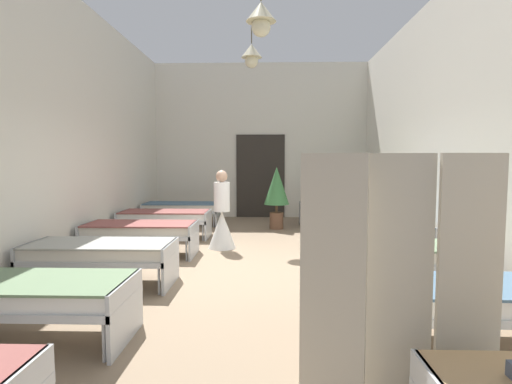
# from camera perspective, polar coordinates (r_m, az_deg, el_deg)

# --- Properties ---
(ground_plane) EXTENTS (6.68, 12.01, 0.10)m
(ground_plane) POSITION_cam_1_polar(r_m,az_deg,el_deg) (6.25, -0.38, -11.34)
(ground_plane) COLOR #8C755B
(room_shell) EXTENTS (6.48, 11.61, 4.45)m
(room_shell) POSITION_cam_1_polar(r_m,az_deg,el_deg) (7.34, -0.01, 8.98)
(room_shell) COLOR silver
(room_shell) RESTS_ON ground
(bed_left_row_1) EXTENTS (1.90, 0.84, 0.57)m
(bed_left_row_1) POSITION_cam_1_polar(r_m,az_deg,el_deg) (4.32, -29.95, -12.46)
(bed_left_row_1) COLOR #B7BCC1
(bed_left_row_1) RESTS_ON ground
(bed_right_row_1) EXTENTS (1.90, 0.84, 0.57)m
(bed_right_row_1) POSITION_cam_1_polar(r_m,az_deg,el_deg) (4.11, 27.93, -13.24)
(bed_right_row_1) COLOR #B7BCC1
(bed_right_row_1) RESTS_ON ground
(bed_left_row_2) EXTENTS (1.90, 0.84, 0.57)m
(bed_left_row_2) POSITION_cam_1_polar(r_m,az_deg,el_deg) (5.76, -21.14, -8.01)
(bed_left_row_2) COLOR #B7BCC1
(bed_left_row_2) RESTS_ON ground
(bed_right_row_2) EXTENTS (1.90, 0.84, 0.57)m
(bed_right_row_2) POSITION_cam_1_polar(r_m,az_deg,el_deg) (5.60, 20.32, -8.33)
(bed_right_row_2) COLOR #B7BCC1
(bed_right_row_2) RESTS_ON ground
(bed_left_row_3) EXTENTS (1.90, 0.84, 0.57)m
(bed_left_row_3) POSITION_cam_1_polar(r_m,az_deg,el_deg) (7.29, -16.04, -5.28)
(bed_left_row_3) COLOR #B7BCC1
(bed_left_row_3) RESTS_ON ground
(bed_right_row_3) EXTENTS (1.90, 0.84, 0.57)m
(bed_right_row_3) POSITION_cam_1_polar(r_m,az_deg,el_deg) (7.17, 16.06, -5.45)
(bed_right_row_3) COLOR #B7BCC1
(bed_right_row_3) RESTS_ON ground
(bed_left_row_4) EXTENTS (1.90, 0.84, 0.57)m
(bed_left_row_4) POSITION_cam_1_polar(r_m,az_deg,el_deg) (8.88, -12.75, -3.49)
(bed_left_row_4) COLOR #B7BCC1
(bed_left_row_4) RESTS_ON ground
(bed_right_row_4) EXTENTS (1.90, 0.84, 0.57)m
(bed_right_row_4) POSITION_cam_1_polar(r_m,az_deg,el_deg) (8.78, 13.37, -3.59)
(bed_right_row_4) COLOR #B7BCC1
(bed_right_row_4) RESTS_ON ground
(bed_left_row_5) EXTENTS (1.90, 0.84, 0.57)m
(bed_left_row_5) POSITION_cam_1_polar(r_m,az_deg,el_deg) (10.49, -10.48, -2.24)
(bed_left_row_5) COLOR #B7BCC1
(bed_left_row_5) RESTS_ON ground
(bed_right_row_5) EXTENTS (1.90, 0.84, 0.57)m
(bed_right_row_5) POSITION_cam_1_polar(r_m,az_deg,el_deg) (10.40, 11.52, -2.31)
(bed_right_row_5) COLOR #B7BCC1
(bed_right_row_5) RESTS_ON ground
(nurse_near_aisle) EXTENTS (0.52, 0.52, 1.49)m
(nurse_near_aisle) POSITION_cam_1_polar(r_m,az_deg,el_deg) (7.61, -4.85, -4.02)
(nurse_near_aisle) COLOR white
(nurse_near_aisle) RESTS_ON ground
(patient_seated_primary) EXTENTS (0.44, 0.44, 0.80)m
(patient_seated_primary) POSITION_cam_1_polar(r_m,az_deg,el_deg) (5.33, 17.21, -4.19)
(patient_seated_primary) COLOR #515B70
(patient_seated_primary) RESTS_ON bed_right_row_2
(potted_plant) EXTENTS (0.61, 0.61, 1.50)m
(potted_plant) POSITION_cam_1_polar(r_m,az_deg,el_deg) (9.69, 2.94, 0.33)
(potted_plant) COLOR brown
(potted_plant) RESTS_ON ground
(privacy_screen) EXTENTS (1.24, 0.22, 1.70)m
(privacy_screen) POSITION_cam_1_polar(r_m,az_deg,el_deg) (2.73, 19.64, -12.92)
(privacy_screen) COLOR #BCB29E
(privacy_screen) RESTS_ON ground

